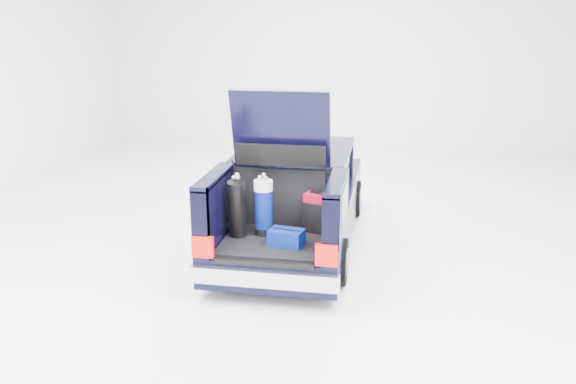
% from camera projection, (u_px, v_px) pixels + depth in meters
% --- Properties ---
extents(ground, '(14.00, 14.00, 0.00)m').
position_uv_depth(ground, '(294.00, 242.00, 9.34)').
color(ground, white).
rests_on(ground, ground).
extents(car, '(1.87, 4.65, 2.47)m').
position_uv_depth(car, '(295.00, 199.00, 9.25)').
color(car, black).
rests_on(car, ground).
extents(red_suitcase, '(0.39, 0.32, 0.56)m').
position_uv_depth(red_suitcase, '(318.00, 213.00, 7.99)').
color(red_suitcase, maroon).
rests_on(red_suitcase, car).
extents(black_golf_bag, '(0.27, 0.34, 0.84)m').
position_uv_depth(black_golf_bag, '(237.00, 209.00, 7.80)').
color(black_golf_bag, black).
rests_on(black_golf_bag, car).
extents(blue_golf_bag, '(0.31, 0.31, 0.82)m').
position_uv_depth(blue_golf_bag, '(264.00, 207.00, 7.89)').
color(blue_golf_bag, black).
rests_on(blue_golf_bag, car).
extents(blue_duffel, '(0.46, 0.34, 0.22)m').
position_uv_depth(blue_duffel, '(286.00, 237.00, 7.58)').
color(blue_duffel, navy).
rests_on(blue_duffel, car).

